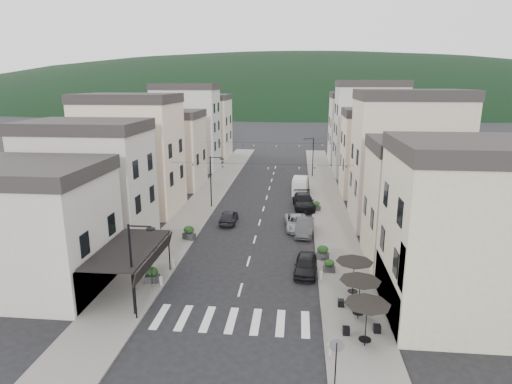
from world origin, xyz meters
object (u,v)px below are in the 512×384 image
Objects in this scene: parked_car_c at (297,222)px; parked_car_b at (305,227)px; pedestrian_a at (139,256)px; parked_car_a at (306,265)px; delivery_van at (300,185)px; parked_car_e at (229,217)px; pedestrian_b at (155,244)px; parked_car_d at (304,201)px.

parked_car_b is at bearing -68.60° from parked_car_c.
parked_car_a is at bearing -26.36° from pedestrian_a.
parked_car_e is at bearing -114.31° from delivery_van.
pedestrian_a is at bearing 64.63° from parked_car_e.
parked_car_a is 13.06m from pedestrian_a.
pedestrian_b is (0.43, 2.62, 0.05)m from pedestrian_a.
delivery_van is at bearing -119.04° from parked_car_e.
parked_car_d is 7.19m from delivery_van.
parked_car_d is 1.22× the size of delivery_van.
delivery_van is at bearing 36.37° from pedestrian_a.
parked_car_a is 8.73m from parked_car_b.
parked_car_a is 2.50× the size of pedestrian_b.
pedestrian_a is at bearing -80.28° from pedestrian_b.
delivery_van is (0.34, 14.55, 0.38)m from parked_car_c.
delivery_van is (-0.42, 24.76, 0.36)m from parked_car_a.
parked_car_d is 19.64m from pedestrian_b.
delivery_van is at bearing 95.02° from parked_car_a.
parked_car_e is 2.49× the size of pedestrian_b.
parked_car_a is at bearing 124.08° from parked_car_e.
pedestrian_a is at bearing -131.47° from parked_car_d.
parked_car_e is (-7.77, -6.28, -0.12)m from parked_car_d.
parked_car_a is 0.89× the size of delivery_van.
delivery_van is 25.34m from pedestrian_b.
parked_car_c is at bearing 121.95° from parked_car_b.
pedestrian_b is (-12.63, 2.55, 0.24)m from parked_car_a.
parked_car_c is 14.13m from pedestrian_b.
parked_car_a is at bearing -85.23° from parked_car_b.
parked_car_b is at bearing 7.30° from pedestrian_a.
parked_car_e is at bearing 128.53° from parked_car_a.
parked_car_d is at bearing 94.04° from parked_car_a.
parked_car_b is at bearing 94.04° from parked_car_a.
parked_car_a reaches higher than parked_car_c.
delivery_van is at bearing 96.29° from parked_car_b.
parked_car_c is 2.96× the size of pedestrian_b.
parked_car_b is at bearing -94.99° from parked_car_d.
parked_car_e is at bearing 166.42° from parked_car_b.
parked_car_c is (-0.76, 10.21, -0.03)m from parked_car_a.
parked_car_e is at bearing 165.34° from parked_car_c.
parked_car_e is at bearing 38.38° from pedestrian_a.
parked_car_b is 0.81× the size of parked_car_d.
parked_car_c is (-0.76, 1.48, -0.08)m from parked_car_b.
delivery_van is at bearing 82.89° from parked_car_c.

